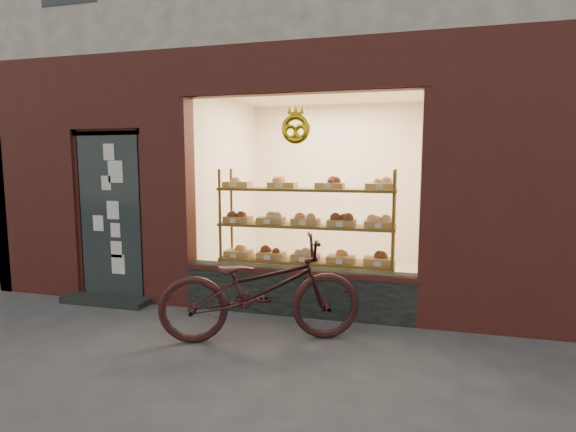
# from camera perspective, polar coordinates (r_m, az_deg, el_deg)

# --- Properties ---
(ground) EXTENTS (90.00, 90.00, 0.00)m
(ground) POSITION_cam_1_polar(r_m,az_deg,el_deg) (3.77, -14.34, -21.67)
(ground) COLOR #363636
(display_shelf) EXTENTS (2.20, 0.45, 1.70)m
(display_shelf) POSITION_cam_1_polar(r_m,az_deg,el_deg) (5.63, 2.26, -2.62)
(display_shelf) COLOR #5B3F12
(display_shelf) RESTS_ON ground
(bicycle) EXTENTS (2.12, 1.35, 1.05)m
(bicycle) POSITION_cam_1_polar(r_m,az_deg,el_deg) (4.54, -3.57, -9.25)
(bicycle) COLOR black
(bicycle) RESTS_ON ground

